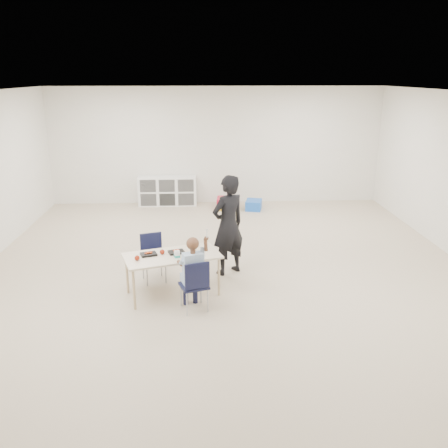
{
  "coord_description": "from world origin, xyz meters",
  "views": [
    {
      "loc": [
        -0.39,
        -7.0,
        3.06
      ],
      "look_at": [
        -0.04,
        -0.03,
        0.85
      ],
      "focal_mm": 38.0,
      "sensor_mm": 36.0,
      "label": 1
    }
  ],
  "objects_px": {
    "child": "(194,270)",
    "cubby_shelf": "(168,191)",
    "chair_near": "(194,284)",
    "adult": "(228,225)",
    "table": "(173,274)"
  },
  "relations": [
    {
      "from": "cubby_shelf",
      "to": "adult",
      "type": "xyz_separation_m",
      "value": [
        1.23,
        -4.23,
        0.45
      ]
    },
    {
      "from": "child",
      "to": "chair_near",
      "type": "bearing_deg",
      "value": 0.0
    },
    {
      "from": "child",
      "to": "cubby_shelf",
      "type": "height_order",
      "value": "child"
    },
    {
      "from": "child",
      "to": "cubby_shelf",
      "type": "xyz_separation_m",
      "value": [
        -0.7,
        5.46,
        -0.23
      ]
    },
    {
      "from": "chair_near",
      "to": "adult",
      "type": "height_order",
      "value": "adult"
    },
    {
      "from": "table",
      "to": "cubby_shelf",
      "type": "relative_size",
      "value": 1.05
    },
    {
      "from": "chair_near",
      "to": "adult",
      "type": "relative_size",
      "value": 0.46
    },
    {
      "from": "chair_near",
      "to": "child",
      "type": "xyz_separation_m",
      "value": [
        0.0,
        0.0,
        0.21
      ]
    },
    {
      "from": "chair_near",
      "to": "adult",
      "type": "xyz_separation_m",
      "value": [
        0.53,
        1.23,
        0.43
      ]
    },
    {
      "from": "chair_near",
      "to": "cubby_shelf",
      "type": "height_order",
      "value": "chair_near"
    },
    {
      "from": "table",
      "to": "cubby_shelf",
      "type": "bearing_deg",
      "value": 76.66
    },
    {
      "from": "table",
      "to": "adult",
      "type": "xyz_separation_m",
      "value": [
        0.84,
        0.75,
        0.49
      ]
    },
    {
      "from": "chair_near",
      "to": "child",
      "type": "height_order",
      "value": "child"
    },
    {
      "from": "table",
      "to": "child",
      "type": "relative_size",
      "value": 1.27
    },
    {
      "from": "child",
      "to": "cubby_shelf",
      "type": "bearing_deg",
      "value": 79.51
    }
  ]
}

